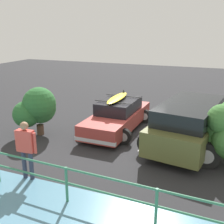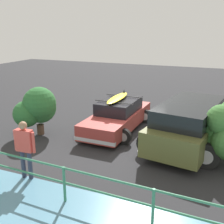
{
  "view_description": "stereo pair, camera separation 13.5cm",
  "coord_description": "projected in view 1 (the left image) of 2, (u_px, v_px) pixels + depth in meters",
  "views": [
    {
      "loc": [
        -3.35,
        10.17,
        4.22
      ],
      "look_at": [
        0.68,
        0.16,
        0.95
      ],
      "focal_mm": 45.0,
      "sensor_mm": 36.0,
      "label": 1
    },
    {
      "loc": [
        -3.47,
        10.12,
        4.22
      ],
      "look_at": [
        0.68,
        0.16,
        0.95
      ],
      "focal_mm": 45.0,
      "sensor_mm": 36.0,
      "label": 2
    }
  ],
  "objects": [
    {
      "name": "person_bystander",
      "position": [
        26.0,
        145.0,
        7.87
      ],
      "size": [
        0.67,
        0.23,
        1.74
      ],
      "color": "#33384C",
      "rests_on": "ground"
    },
    {
      "name": "ground_plane",
      "position": [
        129.0,
        135.0,
        11.45
      ],
      "size": [
        44.0,
        44.0,
        0.02
      ],
      "primitive_type": "cube",
      "color": "#28282B",
      "rests_on": "ground"
    },
    {
      "name": "bush_near_left",
      "position": [
        37.0,
        108.0,
        11.18
      ],
      "size": [
        1.6,
        1.62,
        1.98
      ],
      "color": "#4C3828",
      "rests_on": "ground"
    },
    {
      "name": "suv_car",
      "position": [
        189.0,
        124.0,
        10.11
      ],
      "size": [
        3.13,
        4.73,
        1.68
      ],
      "color": "brown",
      "rests_on": "ground"
    },
    {
      "name": "railing_fence",
      "position": [
        66.0,
        178.0,
        6.9
      ],
      "size": [
        9.2,
        0.46,
        0.95
      ],
      "color": "#387F5B",
      "rests_on": "ground"
    },
    {
      "name": "sedan_car",
      "position": [
        118.0,
        116.0,
        11.95
      ],
      "size": [
        2.29,
        4.43,
        1.55
      ],
      "color": "#9E3833",
      "rests_on": "ground"
    },
    {
      "name": "parking_stripe",
      "position": [
        152.0,
        134.0,
        11.54
      ],
      "size": [
        0.12,
        3.6,
        0.0
      ],
      "primitive_type": "cube",
      "rotation": [
        0.0,
        0.0,
        1.57
      ],
      "color": "silver",
      "rests_on": "ground"
    }
  ]
}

